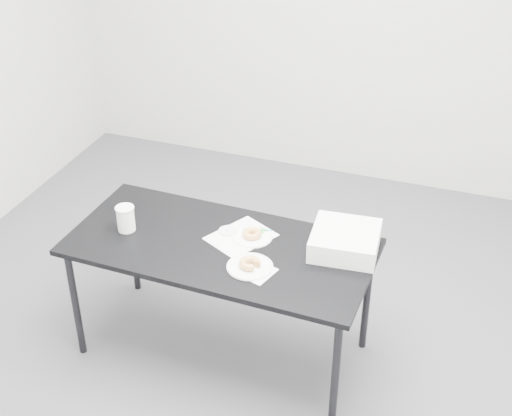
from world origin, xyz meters
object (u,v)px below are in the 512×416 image
(donut_near, at_px, (250,263))
(plate_far, at_px, (252,237))
(pen, at_px, (258,230))
(donut_far, at_px, (252,234))
(bakery_box, at_px, (345,241))
(plate_near, at_px, (250,267))
(scorecard, at_px, (241,237))
(table, at_px, (220,253))
(coffee_cup, at_px, (126,218))

(donut_near, distance_m, plate_far, 0.26)
(pen, height_order, donut_far, donut_far)
(bakery_box, bearing_deg, plate_near, -147.61)
(scorecard, distance_m, plate_far, 0.06)
(table, distance_m, donut_near, 0.26)
(plate_far, relative_size, bakery_box, 0.64)
(table, bearing_deg, bakery_box, 17.40)
(plate_near, distance_m, plate_far, 0.26)
(donut_near, height_order, bakery_box, bakery_box)
(table, height_order, coffee_cup, coffee_cup)
(donut_near, bearing_deg, scorecard, 119.80)
(scorecard, bearing_deg, table, -99.49)
(plate_near, height_order, plate_far, plate_near)
(coffee_cup, bearing_deg, bakery_box, 10.32)
(scorecard, height_order, donut_near, donut_near)
(table, relative_size, pen, 10.76)
(donut_near, bearing_deg, coffee_cup, 172.28)
(scorecard, relative_size, donut_far, 3.17)
(plate_near, distance_m, donut_far, 0.26)
(pen, bearing_deg, coffee_cup, -176.79)
(table, xyz_separation_m, pen, (0.14, 0.18, 0.06))
(pen, xyz_separation_m, bakery_box, (0.45, -0.01, 0.05))
(donut_near, height_order, coffee_cup, coffee_cup)
(scorecard, height_order, pen, pen)
(pen, xyz_separation_m, plate_far, (-0.01, -0.06, -0.00))
(plate_near, bearing_deg, donut_near, 0.00)
(scorecard, bearing_deg, donut_near, -32.30)
(bakery_box, bearing_deg, plate_far, -178.84)
(pen, bearing_deg, donut_near, -92.61)
(donut_near, bearing_deg, plate_near, 0.00)
(donut_far, height_order, bakery_box, bakery_box)
(plate_near, relative_size, bakery_box, 0.69)
(scorecard, height_order, plate_far, plate_far)
(table, bearing_deg, plate_near, -30.53)
(plate_far, bearing_deg, bakery_box, 6.00)
(coffee_cup, bearing_deg, donut_near, -7.72)
(table, bearing_deg, pen, 53.92)
(table, xyz_separation_m, donut_far, (0.13, 0.11, 0.07))
(table, xyz_separation_m, plate_far, (0.13, 0.11, 0.06))
(plate_near, bearing_deg, table, 147.51)
(donut_near, distance_m, bakery_box, 0.49)
(pen, bearing_deg, plate_far, -113.82)
(table, height_order, donut_near, donut_near)
(bakery_box, bearing_deg, pen, 173.66)
(coffee_cup, height_order, bakery_box, coffee_cup)
(pen, height_order, bakery_box, bakery_box)
(pen, distance_m, coffee_cup, 0.67)
(plate_far, bearing_deg, donut_near, -72.56)
(scorecard, bearing_deg, coffee_cup, -139.09)
(pen, bearing_deg, table, -143.14)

